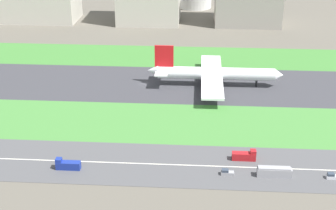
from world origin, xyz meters
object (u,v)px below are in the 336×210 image
Objects in this scene: truck_1 at (67,165)px; car_4 at (227,172)px; bus_1 at (274,172)px; car_3 at (332,176)px; terminal_building at (35,1)px; airliner at (212,74)px; truck_0 at (245,156)px.

truck_1 is 1.91× the size of car_4.
bus_1 is 2.64× the size of car_3.
car_4 is at bearing -180.00° from truck_1.
car_3 is (89.76, 0.00, -0.75)m from truck_1.
car_4 is 0.07× the size of terminal_building.
truck_1 is at bearing 0.00° from bus_1.
truck_0 is (10.32, -68.00, -4.56)m from airliner.
truck_0 reaches higher than car_3.
truck_0 is at bearing -81.37° from airliner.
airliner is at bearing -87.35° from car_4.
car_3 is at bearing -180.00° from truck_1.
airliner is at bearing -42.85° from terminal_building.
truck_0 is 30.10m from car_3.
terminal_building is (-142.31, 192.00, 11.50)m from bus_1.
truck_1 is 0.14× the size of terminal_building.
bus_1 reaches higher than car_4.
bus_1 is at bearing -180.00° from car_4.
airliner is 14.77× the size of car_3.
truck_1 is at bearing -123.21° from airliner.
truck_1 is at bearing -170.75° from truck_0.
terminal_building is at bearing -56.62° from car_4.
car_3 is at bearing -180.00° from bus_1.
truck_0 is at bearing -19.41° from car_3.
terminal_building is (-126.50, 192.00, 12.40)m from car_4.
car_4 is at bearing 0.00° from car_3.
truck_0 reaches higher than bus_1.
truck_0 is (61.38, 10.00, 0.00)m from truck_1.
truck_1 is at bearing -69.49° from terminal_building.
airliner reaches higher than car_4.
car_3 is at bearing -49.91° from terminal_building.
truck_1 reaches higher than car_3.
terminal_building is at bearing 137.15° from airliner.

